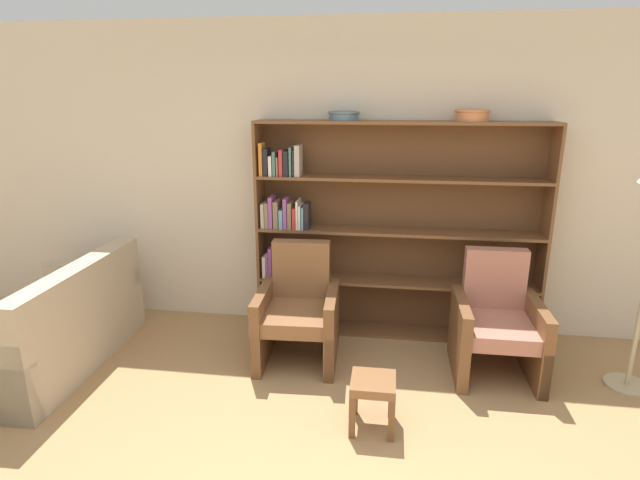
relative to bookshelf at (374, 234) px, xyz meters
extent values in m
cube|color=beige|center=(-0.06, 0.16, 0.44)|extent=(12.00, 0.06, 2.75)
cube|color=brown|center=(-1.02, -0.03, 0.02)|extent=(0.02, 0.30, 1.91)
cube|color=brown|center=(1.43, -0.03, 0.02)|extent=(0.02, 0.30, 1.91)
cube|color=brown|center=(0.21, -0.03, 0.96)|extent=(2.43, 0.30, 0.02)
cube|color=brown|center=(0.21, -0.03, -0.92)|extent=(2.43, 0.30, 0.03)
cube|color=brown|center=(0.21, 0.12, 0.02)|extent=(2.43, 0.01, 1.91)
cube|color=black|center=(-0.98, -0.08, -0.82)|extent=(0.02, 0.15, 0.18)
cube|color=gold|center=(-0.94, -0.08, -0.81)|extent=(0.04, 0.15, 0.20)
cube|color=white|center=(-0.90, -0.08, -0.81)|extent=(0.04, 0.14, 0.19)
cube|color=gold|center=(-0.86, -0.09, -0.78)|extent=(0.03, 0.13, 0.26)
cube|color=orange|center=(-0.83, -0.07, -0.80)|extent=(0.02, 0.17, 0.21)
cube|color=#388C47|center=(-0.80, -0.09, -0.80)|extent=(0.03, 0.13, 0.21)
cube|color=red|center=(-0.76, -0.09, -0.81)|extent=(0.03, 0.14, 0.20)
cube|color=#334CB2|center=(-0.73, -0.08, -0.77)|extent=(0.02, 0.16, 0.26)
cube|color=#994C99|center=(-0.70, -0.06, -0.79)|extent=(0.02, 0.20, 0.24)
cube|color=gold|center=(-0.66, -0.09, -0.82)|extent=(0.04, 0.13, 0.17)
cube|color=white|center=(-0.62, -0.10, -0.80)|extent=(0.03, 0.12, 0.22)
cube|color=black|center=(-0.58, -0.08, -0.81)|extent=(0.02, 0.16, 0.19)
cube|color=orange|center=(-0.56, -0.09, -0.80)|extent=(0.02, 0.13, 0.22)
cube|color=#994C99|center=(-0.52, -0.07, -0.79)|extent=(0.04, 0.17, 0.24)
cube|color=white|center=(-0.48, -0.09, -0.79)|extent=(0.02, 0.13, 0.23)
cube|color=brown|center=(0.21, -0.03, -0.43)|extent=(2.43, 0.30, 0.02)
cube|color=white|center=(-0.97, -0.07, -0.32)|extent=(0.03, 0.18, 0.20)
cube|color=#994C99|center=(-0.95, -0.07, -0.30)|extent=(0.02, 0.17, 0.23)
cube|color=#994C99|center=(-0.92, -0.07, -0.28)|extent=(0.03, 0.18, 0.28)
cube|color=#669EB2|center=(-0.88, -0.07, -0.33)|extent=(0.02, 0.17, 0.17)
cube|color=#4C756B|center=(-0.85, -0.09, -0.30)|extent=(0.03, 0.13, 0.23)
cube|color=#334CB2|center=(-0.82, -0.10, -0.31)|extent=(0.03, 0.12, 0.22)
cube|color=#B2A899|center=(-0.78, -0.06, -0.33)|extent=(0.03, 0.19, 0.18)
cube|color=#B2A899|center=(-0.75, -0.07, -0.32)|extent=(0.02, 0.17, 0.19)
cube|color=white|center=(-0.72, -0.09, -0.28)|extent=(0.04, 0.13, 0.27)
cube|color=brown|center=(0.21, -0.03, 0.03)|extent=(2.43, 0.30, 0.02)
cube|color=#B2A899|center=(-0.97, -0.06, 0.16)|extent=(0.03, 0.18, 0.22)
cube|color=#7F6B4C|center=(-0.94, -0.07, 0.16)|extent=(0.03, 0.17, 0.23)
cube|color=#994C99|center=(-0.90, -0.06, 0.19)|extent=(0.03, 0.19, 0.28)
cube|color=#7F6B4C|center=(-0.85, -0.07, 0.17)|extent=(0.04, 0.18, 0.24)
cube|color=#669EB2|center=(-0.81, -0.07, 0.13)|extent=(0.03, 0.18, 0.17)
cube|color=#994C99|center=(-0.77, -0.09, 0.18)|extent=(0.03, 0.14, 0.27)
cube|color=#7F6B4C|center=(-0.73, -0.07, 0.16)|extent=(0.03, 0.16, 0.23)
cube|color=red|center=(-0.69, -0.06, 0.14)|extent=(0.03, 0.20, 0.19)
cube|color=white|center=(-0.67, -0.06, 0.17)|extent=(0.02, 0.19, 0.25)
cube|color=white|center=(-0.64, -0.06, 0.15)|extent=(0.02, 0.18, 0.21)
cube|color=#669EB2|center=(-0.62, -0.07, 0.14)|extent=(0.02, 0.17, 0.20)
cube|color=black|center=(-0.58, -0.08, 0.16)|extent=(0.04, 0.15, 0.23)
cube|color=brown|center=(0.21, -0.03, 0.50)|extent=(2.43, 0.30, 0.02)
cube|color=orange|center=(-0.97, -0.08, 0.65)|extent=(0.03, 0.14, 0.28)
cube|color=black|center=(-0.93, -0.09, 0.63)|extent=(0.04, 0.13, 0.23)
cube|color=white|center=(-0.89, -0.08, 0.60)|extent=(0.03, 0.16, 0.17)
cube|color=#4C756B|center=(-0.86, -0.07, 0.61)|extent=(0.02, 0.16, 0.21)
cube|color=#7F6B4C|center=(-0.83, -0.06, 0.59)|extent=(0.02, 0.18, 0.16)
cube|color=red|center=(-0.80, -0.09, 0.62)|extent=(0.03, 0.13, 0.22)
cube|color=black|center=(-0.76, -0.07, 0.62)|extent=(0.04, 0.16, 0.21)
cube|color=#4C756B|center=(-0.72, -0.09, 0.63)|extent=(0.02, 0.14, 0.25)
cube|color=black|center=(-0.69, -0.06, 0.62)|extent=(0.02, 0.18, 0.22)
cube|color=#B2A899|center=(-0.66, -0.07, 0.64)|extent=(0.04, 0.17, 0.26)
cylinder|color=slate|center=(-0.28, -0.03, 1.01)|extent=(0.25, 0.25, 0.07)
torus|color=slate|center=(-0.28, -0.03, 1.04)|extent=(0.27, 0.27, 0.02)
cylinder|color=#C67547|center=(0.76, -0.03, 1.02)|extent=(0.26, 0.26, 0.09)
torus|color=#C67547|center=(0.76, -0.03, 1.06)|extent=(0.28, 0.28, 0.02)
cube|color=tan|center=(-2.59, -0.99, -0.71)|extent=(0.94, 1.63, 0.44)
cube|color=tan|center=(-2.23, -0.98, -0.29)|extent=(0.22, 1.61, 0.42)
cube|color=tan|center=(-2.60, -0.24, -0.63)|extent=(0.90, 0.14, 0.60)
cube|color=#4C6B4C|center=(-2.35, -1.21, -0.32)|extent=(0.18, 0.36, 0.37)
cube|color=#4C6B4C|center=(-2.36, -0.75, -0.32)|extent=(0.18, 0.36, 0.37)
cube|color=brown|center=(-0.28, -0.93, -0.75)|extent=(0.07, 0.07, 0.37)
cube|color=brown|center=(-0.85, -0.96, -0.75)|extent=(0.07, 0.07, 0.37)
cube|color=brown|center=(-0.31, -0.32, -0.75)|extent=(0.07, 0.07, 0.37)
cube|color=brown|center=(-0.87, -0.35, -0.75)|extent=(0.07, 0.07, 0.37)
cube|color=brown|center=(-0.58, -0.64, -0.54)|extent=(0.51, 0.66, 0.12)
cube|color=brown|center=(-0.59, -0.36, -0.25)|extent=(0.49, 0.14, 0.52)
cube|color=brown|center=(-0.30, -0.63, -0.63)|extent=(0.11, 0.68, 0.61)
cube|color=brown|center=(-0.86, -0.65, -0.63)|extent=(0.11, 0.68, 0.61)
cube|color=brown|center=(1.27, -0.95, -0.75)|extent=(0.07, 0.07, 0.37)
cube|color=brown|center=(0.70, -0.95, -0.75)|extent=(0.07, 0.07, 0.37)
cube|color=brown|center=(1.27, -0.34, -0.75)|extent=(0.07, 0.07, 0.37)
cube|color=brown|center=(0.70, -0.34, -0.75)|extent=(0.07, 0.07, 0.37)
cube|color=#B2705B|center=(0.99, -0.64, -0.54)|extent=(0.48, 0.64, 0.12)
cube|color=#B2705B|center=(0.99, -0.36, -0.25)|extent=(0.48, 0.12, 0.52)
cube|color=brown|center=(1.27, -0.64, -0.63)|extent=(0.08, 0.68, 0.61)
cube|color=brown|center=(0.71, -0.64, -0.63)|extent=(0.08, 0.68, 0.61)
cylinder|color=tan|center=(1.96, -0.68, -0.92)|extent=(0.32, 0.32, 0.02)
cube|color=brown|center=(-0.05, -1.31, -0.78)|extent=(0.04, 0.04, 0.29)
cube|color=brown|center=(0.19, -1.31, -0.78)|extent=(0.04, 0.04, 0.29)
cube|color=brown|center=(-0.05, -1.56, -0.78)|extent=(0.04, 0.04, 0.29)
cube|color=brown|center=(0.19, -1.56, -0.78)|extent=(0.04, 0.04, 0.29)
cube|color=brown|center=(0.07, -1.43, -0.61)|extent=(0.29, 0.29, 0.06)
camera|label=1|loc=(0.13, -4.28, 1.17)|focal=28.00mm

